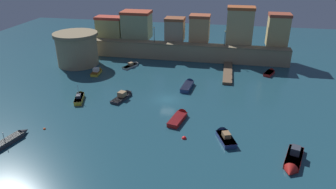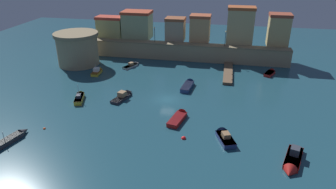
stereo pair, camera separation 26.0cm
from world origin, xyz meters
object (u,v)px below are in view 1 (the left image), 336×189
Objects in this scene: mooring_buoy_0 at (184,139)px; mooring_buoy_1 at (45,129)px; moored_boat_5 at (180,116)px; moored_boat_9 at (293,162)px; moored_boat_4 at (12,139)px; moored_boat_6 at (97,71)px; quay_lamp_0 at (154,32)px; moored_boat_0 at (270,72)px; moored_boat_8 at (124,95)px; moored_boat_2 at (80,97)px; moored_boat_1 at (188,85)px; fortress_tower at (77,49)px; moored_boat_3 at (133,65)px; quay_lamp_1 at (225,36)px; moored_boat_7 at (224,136)px.

mooring_buoy_0 reaches higher than mooring_buoy_1.
moored_boat_5 is 18.75m from moored_boat_9.
moored_boat_6 is (1.32, 28.43, 0.11)m from moored_boat_4.
quay_lamp_0 is 39.57m from mooring_buoy_1.
mooring_buoy_1 is at bearing 154.68° from moored_boat_0.
moored_boat_8 is at bearing -101.64° from moored_boat_9.
moored_boat_2 is 23.18m from mooring_buoy_0.
moored_boat_9 reaches higher than moored_boat_1.
moored_boat_5 is at bearing 169.30° from moored_boat_0.
quay_lamp_0 reaches higher than moored_boat_1.
moored_boat_8 is at bearing -43.26° from fortress_tower.
moored_boat_0 is 33.50m from moored_boat_9.
moored_boat_5 is (15.19, -23.26, 0.06)m from moored_boat_3.
mooring_buoy_0 is at bearing -131.99° from moored_boat_2.
mooring_buoy_0 is 21.83m from mooring_buoy_1.
mooring_buoy_1 is (-26.39, -38.00, -6.61)m from quay_lamp_1.
moored_boat_6 is 0.74× the size of moored_boat_8.
moored_boat_8 is (-0.17, -24.46, -6.34)m from quay_lamp_0.
moored_boat_4 is at bearing -167.61° from mooring_buoy_0.
quay_lamp_0 is 25.27m from moored_boat_8.
moored_boat_7 reaches higher than mooring_buoy_1.
quay_lamp_1 is at bearing 0.78° from moored_boat_5.
moored_boat_7 reaches higher than moored_boat_3.
moored_boat_6 is (-6.50, -6.13, 0.18)m from moored_boat_3.
moored_boat_0 is 10.71× the size of mooring_buoy_1.
quay_lamp_0 reaches higher than moored_boat_7.
moored_boat_4 reaches higher than moored_boat_8.
moored_boat_6 is at bearing -127.31° from quay_lamp_0.
fortress_tower is 1.65× the size of moored_boat_5.
moored_boat_7 is (18.82, -35.25, -6.27)m from quay_lamp_0.
moored_boat_7 reaches higher than moored_boat_8.
quay_lamp_0 is 5.32× the size of mooring_buoy_0.
moored_boat_8 is at bearing -19.23° from moored_boat_4.
moored_boat_7 is (26.91, -8.32, -0.03)m from moored_boat_2.
moored_boat_2 is (-25.73, -26.93, -6.14)m from quay_lamp_1.
moored_boat_5 is at bearing -132.38° from moored_boat_6.
moored_boat_4 is at bearing 173.26° from moored_boat_6.
quay_lamp_1 is 30.89m from moored_boat_8.
moored_boat_0 is 53.47m from moored_boat_4.
fortress_tower is 34.03m from moored_boat_4.
moored_boat_9 reaches higher than moored_boat_5.
moored_boat_8 is (11.41, 17.43, 0.00)m from moored_boat_4.
quay_lamp_0 reaches higher than moored_boat_3.
mooring_buoy_0 is at bearing 80.99° from moored_boat_7.
moored_boat_2 is 0.80× the size of moored_boat_9.
moored_boat_5 is 1.14× the size of moored_boat_7.
quay_lamp_1 is at bearing -148.56° from moored_boat_9.
moored_boat_0 is at bearing -78.17° from moored_boat_2.
quay_lamp_0 is 0.68× the size of moored_boat_2.
mooring_buoy_1 is at bearing 163.37° from moored_boat_8.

